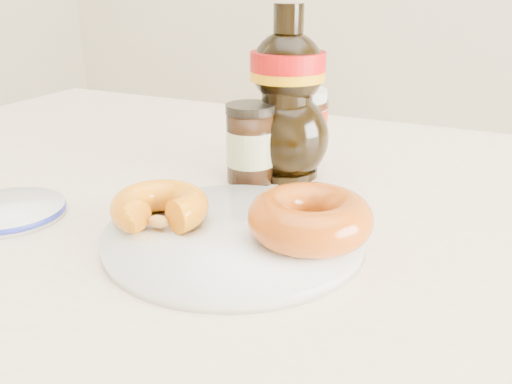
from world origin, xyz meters
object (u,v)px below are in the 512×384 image
at_px(donut_bitten, 160,207).
at_px(dark_jar, 250,144).
at_px(blue_rim_saucer, 8,211).
at_px(donut_whole, 310,218).
at_px(dining_table, 279,275).
at_px(plate, 234,236).
at_px(nutella_jar, 300,125).
at_px(syrup_bottle, 287,93).

xyz_separation_m(donut_bitten, dark_jar, (0.01, 0.18, 0.02)).
relative_size(dark_jar, blue_rim_saucer, 0.81).
distance_m(donut_whole, blue_rim_saucer, 0.33).
xyz_separation_m(dining_table, dark_jar, (-0.07, 0.07, 0.13)).
distance_m(plate, dark_jar, 0.18).
bearing_deg(donut_bitten, nutella_jar, 105.03).
relative_size(dining_table, blue_rim_saucer, 11.61).
relative_size(nutella_jar, dark_jar, 1.06).
bearing_deg(dark_jar, plate, -69.24).
xyz_separation_m(dining_table, nutella_jar, (-0.04, 0.16, 0.14)).
height_order(plate, blue_rim_saucer, same).
bearing_deg(dark_jar, donut_bitten, -93.54).
distance_m(plate, blue_rim_saucer, 0.25).
relative_size(plate, blue_rim_saucer, 2.10).
bearing_deg(dining_table, donut_whole, -51.33).
bearing_deg(nutella_jar, donut_bitten, -99.15).
height_order(syrup_bottle, dark_jar, syrup_bottle).
bearing_deg(dark_jar, nutella_jar, 69.68).
distance_m(dining_table, plate, 0.13).
distance_m(nutella_jar, syrup_bottle, 0.07).
distance_m(donut_whole, dark_jar, 0.20).
xyz_separation_m(donut_bitten, blue_rim_saucer, (-0.17, -0.03, -0.02)).
distance_m(dining_table, donut_whole, 0.16).
xyz_separation_m(donut_whole, nutella_jar, (-0.10, 0.24, 0.02)).
height_order(dining_table, dark_jar, dark_jar).
relative_size(donut_bitten, nutella_jar, 0.94).
height_order(nutella_jar, syrup_bottle, syrup_bottle).
xyz_separation_m(dining_table, donut_bitten, (-0.08, -0.11, 0.11)).
height_order(plate, donut_bitten, donut_bitten).
height_order(donut_whole, blue_rim_saucer, donut_whole).
distance_m(dining_table, dark_jar, 0.16).
height_order(dark_jar, blue_rim_saucer, dark_jar).
bearing_deg(syrup_bottle, plate, -81.31).
bearing_deg(nutella_jar, blue_rim_saucer, -125.81).
height_order(plate, nutella_jar, nutella_jar).
bearing_deg(donut_whole, donut_bitten, -168.17).
xyz_separation_m(dining_table, syrup_bottle, (-0.04, 0.11, 0.19)).
bearing_deg(dining_table, dark_jar, 135.14).
distance_m(nutella_jar, dark_jar, 0.09).
height_order(dining_table, nutella_jar, nutella_jar).
height_order(donut_whole, dark_jar, dark_jar).
xyz_separation_m(nutella_jar, syrup_bottle, (-0.00, -0.05, 0.05)).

